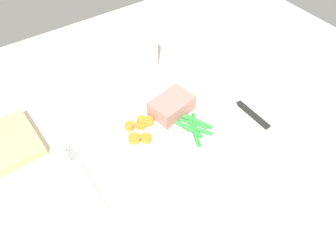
{
  "coord_description": "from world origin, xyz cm",
  "views": [
    {
      "loc": [
        -25.12,
        -40.37,
        53.35
      ],
      "look_at": [
        0.0,
        -3.62,
        4.6
      ],
      "focal_mm": 36.77,
      "sensor_mm": 36.0,
      "label": 1
    }
  ],
  "objects_px": {
    "dinner_plate": "(168,132)",
    "fork": "(86,178)",
    "meat_portion": "(171,105)",
    "water_glass": "(143,54)",
    "knife": "(236,100)"
  },
  "relations": [
    {
      "from": "dinner_plate",
      "to": "fork",
      "type": "bearing_deg",
      "value": -179.17
    },
    {
      "from": "dinner_plate",
      "to": "fork",
      "type": "relative_size",
      "value": 1.49
    },
    {
      "from": "dinner_plate",
      "to": "meat_portion",
      "type": "xyz_separation_m",
      "value": [
        0.03,
        0.04,
        0.02
      ]
    },
    {
      "from": "fork",
      "to": "water_glass",
      "type": "height_order",
      "value": "water_glass"
    },
    {
      "from": "dinner_plate",
      "to": "water_glass",
      "type": "height_order",
      "value": "water_glass"
    },
    {
      "from": "meat_portion",
      "to": "water_glass",
      "type": "relative_size",
      "value": 0.93
    },
    {
      "from": "dinner_plate",
      "to": "knife",
      "type": "relative_size",
      "value": 1.21
    },
    {
      "from": "meat_portion",
      "to": "dinner_plate",
      "type": "bearing_deg",
      "value": -130.6
    },
    {
      "from": "water_glass",
      "to": "meat_portion",
      "type": "bearing_deg",
      "value": -103.18
    },
    {
      "from": "knife",
      "to": "dinner_plate",
      "type": "bearing_deg",
      "value": 175.04
    },
    {
      "from": "water_glass",
      "to": "fork",
      "type": "bearing_deg",
      "value": -139.86
    },
    {
      "from": "dinner_plate",
      "to": "fork",
      "type": "xyz_separation_m",
      "value": [
        -0.18,
        -0.0,
        -0.01
      ]
    },
    {
      "from": "meat_portion",
      "to": "knife",
      "type": "distance_m",
      "value": 0.15
    },
    {
      "from": "dinner_plate",
      "to": "meat_portion",
      "type": "relative_size",
      "value": 2.96
    },
    {
      "from": "dinner_plate",
      "to": "meat_portion",
      "type": "distance_m",
      "value": 0.06
    }
  ]
}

